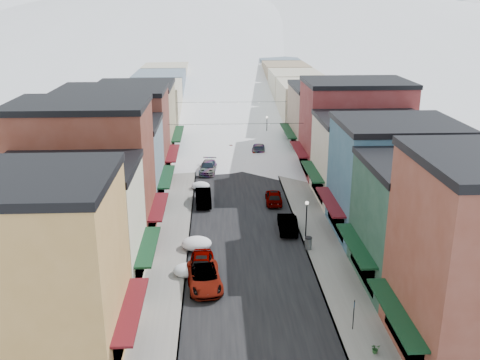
{
  "coord_description": "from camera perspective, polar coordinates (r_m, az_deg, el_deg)",
  "views": [
    {
      "loc": [
        -2.62,
        -23.27,
        20.08
      ],
      "look_at": [
        0.0,
        30.43,
        2.23
      ],
      "focal_mm": 40.0,
      "sensor_mm": 36.0,
      "label": 1
    }
  ],
  "objects": [
    {
      "name": "car_lane_silver",
      "position": [
        74.86,
        -1.16,
        3.35
      ],
      "size": [
        1.72,
        4.08,
        1.38
      ],
      "primitive_type": "imported",
      "rotation": [
        0.0,
        0.0,
        -0.02
      ],
      "color": "#A0A4A8",
      "rests_on": "ground"
    },
    {
      "name": "bldg_l_grayblue",
      "position": [
        55.55,
        -13.65,
        1.55
      ],
      "size": [
        11.3,
        9.2,
        9.0
      ],
      "color": "slate",
      "rests_on": "ground"
    },
    {
      "name": "bldg_l_cream",
      "position": [
        40.32,
        -17.83,
        -4.91
      ],
      "size": [
        11.3,
        8.2,
        9.5
      ],
      "color": "beige",
      "rests_on": "ground"
    },
    {
      "name": "car_dark_hatch",
      "position": [
        56.06,
        -3.93,
        -1.85
      ],
      "size": [
        1.8,
        4.62,
        1.5
      ],
      "primitive_type": "imported",
      "rotation": [
        0.0,
        0.0,
        0.05
      ],
      "color": "black",
      "rests_on": "ground"
    },
    {
      "name": "bldg_r_green",
      "position": [
        41.58,
        19.85,
        -4.42
      ],
      "size": [
        11.3,
        9.2,
        9.5
      ],
      "color": "#204433",
      "rests_on": "ground"
    },
    {
      "name": "bldg_r_cream",
      "position": [
        57.84,
        13.71,
        2.21
      ],
      "size": [
        12.3,
        9.2,
        9.0
      ],
      "color": "beige",
      "rests_on": "ground"
    },
    {
      "name": "snow_pile_near",
      "position": [
        42.16,
        -5.62,
        -9.5
      ],
      "size": [
        2.17,
        2.54,
        0.92
      ],
      "color": "white",
      "rests_on": "ground"
    },
    {
      "name": "road",
      "position": [
        85.69,
        -0.97,
        4.81
      ],
      "size": [
        10.0,
        160.0,
        0.01
      ],
      "primitive_type": "cube",
      "color": "black",
      "rests_on": "ground"
    },
    {
      "name": "bldg_l_brick_far",
      "position": [
        64.03,
        -13.17,
        4.72
      ],
      "size": [
        13.3,
        9.2,
        11.0
      ],
      "color": "maroon",
      "rests_on": "ground"
    },
    {
      "name": "overhead_cables",
      "position": [
        72.16,
        -0.67,
        7.27
      ],
      "size": [
        16.4,
        15.04,
        0.04
      ],
      "color": "black",
      "rests_on": "ground"
    },
    {
      "name": "car_green_sedan",
      "position": [
        49.65,
        5.09,
        -4.61
      ],
      "size": [
        1.8,
        4.68,
        1.52
      ],
      "primitive_type": "imported",
      "rotation": [
        0.0,
        0.0,
        3.1
      ],
      "color": "black",
      "rests_on": "ground"
    },
    {
      "name": "car_silver_wagon",
      "position": [
        66.48,
        -3.43,
        1.38
      ],
      "size": [
        2.37,
        4.95,
        1.39
      ],
      "primitive_type": "imported",
      "rotation": [
        0.0,
        0.0,
        -0.09
      ],
      "color": "#9C9FA4",
      "rests_on": "ground"
    },
    {
      "name": "bldg_l_brick_near",
      "position": [
        47.22,
        -16.23,
        0.59
      ],
      "size": [
        12.3,
        8.2,
        12.5
      ],
      "color": "maroon",
      "rests_on": "ground"
    },
    {
      "name": "sidewalk_left",
      "position": [
        85.73,
        -5.4,
        4.79
      ],
      "size": [
        3.2,
        160.0,
        0.15
      ],
      "primitive_type": "cube",
      "color": "gray",
      "rests_on": "ground"
    },
    {
      "name": "car_lane_white",
      "position": [
        86.51,
        -0.07,
        5.45
      ],
      "size": [
        2.62,
        5.45,
        1.5
      ],
      "primitive_type": "imported",
      "rotation": [
        0.0,
        0.0,
        3.17
      ],
      "color": "silver",
      "rests_on": "ground"
    },
    {
      "name": "bldg_r_brick_far",
      "position": [
        66.07,
        12.07,
        5.44
      ],
      "size": [
        13.3,
        9.2,
        11.5
      ],
      "color": "maroon",
      "rests_on": "ground"
    },
    {
      "name": "bldg_l_tan",
      "position": [
        73.61,
        -11.06,
        6.21
      ],
      "size": [
        11.3,
        11.2,
        10.0
      ],
      "color": "#988964",
      "rests_on": "ground"
    },
    {
      "name": "snow_pile_mid",
      "position": [
        46.21,
        -4.62,
        -6.74
      ],
      "size": [
        2.57,
        2.78,
        1.09
      ],
      "color": "white",
      "rests_on": "ground"
    },
    {
      "name": "streetlamp_far",
      "position": [
        80.26,
        2.88,
        5.8
      ],
      "size": [
        0.33,
        0.33,
        3.98
      ],
      "color": "black",
      "rests_on": "sidewalk_right"
    },
    {
      "name": "mountain_ridge",
      "position": [
        300.97,
        -6.28,
        17.17
      ],
      "size": [
        670.0,
        340.0,
        34.0
      ],
      "color": "silver",
      "rests_on": "ground"
    },
    {
      "name": "snow_pile_far",
      "position": [
        60.68,
        -4.21,
        -0.6
      ],
      "size": [
        2.07,
        2.47,
        0.87
      ],
      "color": "white",
      "rests_on": "ground"
    },
    {
      "name": "curb_right",
      "position": [
        85.98,
        2.41,
        4.89
      ],
      "size": [
        0.1,
        160.0,
        0.15
      ],
      "primitive_type": "cube",
      "color": "slate",
      "rests_on": "ground"
    },
    {
      "name": "car_silver_sedan",
      "position": [
        41.84,
        -4.14,
        -9.12
      ],
      "size": [
        2.03,
        4.79,
        1.61
      ],
      "primitive_type": "imported",
      "rotation": [
        0.0,
        0.0,
        -0.03
      ],
      "color": "#ACB0B5",
      "rests_on": "ground"
    },
    {
      "name": "trash_can",
      "position": [
        46.08,
        7.29,
        -6.68
      ],
      "size": [
        0.63,
        0.63,
        1.06
      ],
      "color": "slate",
      "rests_on": "sidewalk_right"
    },
    {
      "name": "curb_left",
      "position": [
        85.67,
        -4.36,
        4.81
      ],
      "size": [
        0.1,
        160.0,
        0.15
      ],
      "primitive_type": "cube",
      "color": "slate",
      "rests_on": "ground"
    },
    {
      "name": "car_black_sedan",
      "position": [
        74.63,
        2.01,
        3.34
      ],
      "size": [
        2.59,
        5.34,
        1.5
      ],
      "primitive_type": "imported",
      "rotation": [
        0.0,
        0.0,
        3.05
      ],
      "color": "black",
      "rests_on": "ground"
    },
    {
      "name": "distant_blocks",
      "position": [
        107.51,
        -1.39,
        9.76
      ],
      "size": [
        34.0,
        55.0,
        8.0
      ],
      "color": "gray",
      "rests_on": "ground"
    },
    {
      "name": "bldg_r_tan",
      "position": [
        75.55,
        9.41,
        6.42
      ],
      "size": [
        11.3,
        11.2,
        9.5
      ],
      "color": "#8F725E",
      "rests_on": "ground"
    },
    {
      "name": "streetlamp_near",
      "position": [
        46.57,
        7.1,
        -3.88
      ],
      "size": [
        0.32,
        0.32,
        3.82
      ],
      "color": "black",
      "rests_on": "sidewalk_right"
    },
    {
      "name": "bldg_r_blue",
      "position": [
        49.29,
        16.06,
        0.12
      ],
      "size": [
        11.3,
        9.2,
        10.5
      ],
      "color": "#335B73",
      "rests_on": "ground"
    },
    {
      "name": "sidewalk_right",
      "position": [
        86.13,
        3.44,
        4.9
      ],
      "size": [
        3.2,
        160.0,
        0.15
      ],
      "primitive_type": "cube",
      "color": "gray",
      "rests_on": "ground"
    },
    {
      "name": "car_white_suv",
      "position": [
        40.34,
        -3.82,
        -10.35
      ],
      "size": [
        2.97,
        5.45,
        1.45
      ],
      "primitive_type": "imported",
      "rotation": [
        0.0,
        0.0,
        0.11
      ],
      "color": "silver",
      "rests_on": "ground"
    },
    {
      "name": "bldg_l_yellow",
      "position": [
        32.56,
        -21.7,
        -9.15
      ],
      "size": [
        11.3,
        8.7,
        11.5
      ],
      "color": "tan",
      "rests_on": "ground"
    },
    {
      "name": "car_gray_suv",
      "position": [
        56.28,
        3.62,
        -1.8
      ],
      "size": [
        1.93,
        4.31,
        1.44
      ],
      "primitive_type": "imported",
      "rotation": [
        0.0,
        0.0,
        3.09
      ],
      "color": "gray",
      "rests_on": "ground"
    },
    {
      "name": "planter_near",
      "position": [
        34.45,
        14.24,
        -17.04
      ],
      "size": [
        0.66,
        0.62,
        0.59
      ],
      "primitive_type": "imported",
      "rotation": [
        0.0,
        0.0,
        0.36
      ],
      "color": "#275828",
      "rests_on": "sidewalk_right"
    },
    {
      "name": "parking_sign",
      "position": [
        35.73,
        12.04,
        -13.65
      ],
      "size": [
        0.12,
        0.28,
        2.11
      ],
      "color": "black",
      "rests_on": "sidewalk_right"
    }
  ]
}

